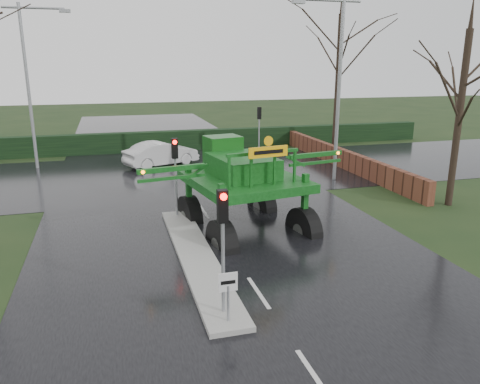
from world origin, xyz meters
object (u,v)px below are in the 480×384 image
object	(u,v)px
traffic_signal_mid	(175,160)
white_sedan	(162,166)
crop_sprayer	(219,183)
traffic_signal_far	(259,120)
traffic_signal_near	(223,225)
street_light_right	(335,74)
keep_left_sign	(228,289)
street_light_left_far	(32,72)

from	to	relation	value
traffic_signal_mid	white_sedan	size ratio (longest dim) A/B	0.73
crop_sprayer	traffic_signal_far	bearing A→B (deg)	57.44
crop_sprayer	white_sedan	world-z (taller)	crop_sprayer
white_sedan	traffic_signal_near	bearing A→B (deg)	155.46
traffic_signal_near	traffic_signal_far	distance (m)	22.42
street_light_right	crop_sprayer	world-z (taller)	street_light_right
traffic_signal_far	crop_sprayer	xyz separation A→B (m)	(-6.71, -15.90, -0.22)
keep_left_sign	street_light_right	xyz separation A→B (m)	(9.49, 13.50, 4.93)
traffic_signal_near	traffic_signal_far	world-z (taller)	same
traffic_signal_far	street_light_right	xyz separation A→B (m)	(1.69, -8.01, 3.40)
keep_left_sign	traffic_signal_mid	size ratio (longest dim) A/B	0.38
traffic_signal_mid	white_sedan	world-z (taller)	traffic_signal_mid
keep_left_sign	street_light_left_far	bearing A→B (deg)	107.78
crop_sprayer	street_light_right	bearing A→B (deg)	33.52
street_light_left_far	street_light_right	bearing A→B (deg)	-26.02
traffic_signal_mid	street_light_right	size ratio (longest dim) A/B	0.35
keep_left_sign	traffic_signal_near	world-z (taller)	traffic_signal_near
traffic_signal_mid	street_light_left_far	distance (m)	14.68
keep_left_sign	street_light_right	bearing A→B (deg)	54.88
traffic_signal_near	traffic_signal_far	size ratio (longest dim) A/B	1.00
keep_left_sign	street_light_right	distance (m)	17.23
traffic_signal_far	traffic_signal_mid	bearing A→B (deg)	58.07
traffic_signal_near	crop_sprayer	distance (m)	5.24
keep_left_sign	crop_sprayer	world-z (taller)	crop_sprayer
street_light_right	traffic_signal_near	bearing A→B (deg)	-126.13
street_light_right	white_sedan	world-z (taller)	street_light_right
keep_left_sign	crop_sprayer	distance (m)	5.86
crop_sprayer	white_sedan	distance (m)	14.58
street_light_left_far	white_sedan	world-z (taller)	street_light_left_far
keep_left_sign	traffic_signal_mid	world-z (taller)	traffic_signal_mid
street_light_right	crop_sprayer	size ratio (longest dim) A/B	1.13
traffic_signal_mid	street_light_right	world-z (taller)	street_light_right
traffic_signal_mid	crop_sprayer	bearing A→B (deg)	-72.09
traffic_signal_near	street_light_right	world-z (taller)	street_light_right
traffic_signal_near	white_sedan	bearing A→B (deg)	88.26
crop_sprayer	street_light_left_far	bearing A→B (deg)	106.99
keep_left_sign	traffic_signal_near	distance (m)	1.61
traffic_signal_mid	street_light_left_far	size ratio (longest dim) A/B	0.35
traffic_signal_near	white_sedan	size ratio (longest dim) A/B	0.73
white_sedan	keep_left_sign	bearing A→B (deg)	155.50
street_light_right	crop_sprayer	xyz separation A→B (m)	(-8.40, -7.89, -3.62)
street_light_left_far	white_sedan	distance (m)	9.71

